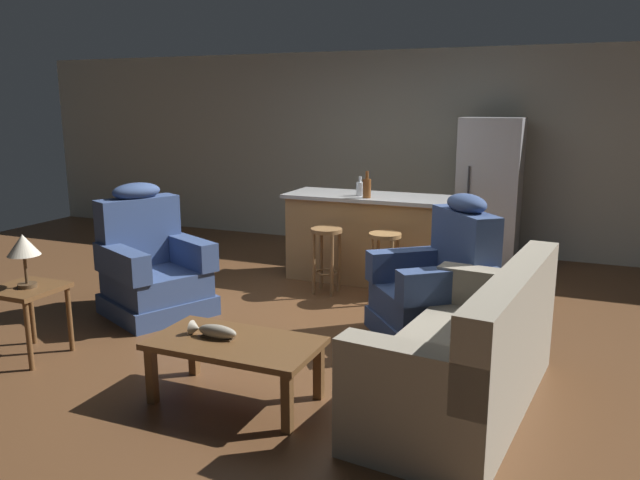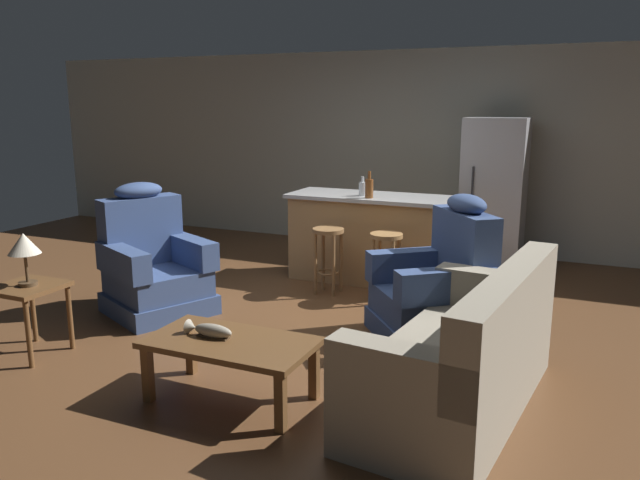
# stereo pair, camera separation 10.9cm
# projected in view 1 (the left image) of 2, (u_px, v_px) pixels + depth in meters

# --- Properties ---
(ground_plane) EXTENTS (12.00, 12.00, 0.00)m
(ground_plane) POSITION_uv_depth(u_px,v_px,m) (321.00, 317.00, 5.73)
(ground_plane) COLOR brown
(back_wall) EXTENTS (12.00, 0.05, 2.60)m
(back_wall) POSITION_uv_depth(u_px,v_px,m) (412.00, 151.00, 8.26)
(back_wall) COLOR #B2B2A3
(back_wall) RESTS_ON ground_plane
(coffee_table) EXTENTS (1.10, 0.60, 0.42)m
(coffee_table) POSITION_uv_depth(u_px,v_px,m) (235.00, 349.00, 4.05)
(coffee_table) COLOR brown
(coffee_table) RESTS_ON ground_plane
(fish_figurine) EXTENTS (0.34, 0.10, 0.10)m
(fish_figurine) POSITION_uv_depth(u_px,v_px,m) (213.00, 331.00, 4.09)
(fish_figurine) COLOR #4C3823
(fish_figurine) RESTS_ON coffee_table
(couch) EXTENTS (1.05, 1.98, 0.94)m
(couch) POSITION_uv_depth(u_px,v_px,m) (469.00, 357.00, 3.97)
(couch) COLOR #9E937F
(couch) RESTS_ON ground_plane
(recliner_near_lamp) EXTENTS (1.12, 1.12, 1.20)m
(recliner_near_lamp) POSITION_uv_depth(u_px,v_px,m) (152.00, 268.00, 5.79)
(recliner_near_lamp) COLOR #384C7A
(recliner_near_lamp) RESTS_ON ground_plane
(recliner_near_island) EXTENTS (1.18, 1.18, 1.20)m
(recliner_near_island) POSITION_uv_depth(u_px,v_px,m) (439.00, 288.00, 5.19)
(recliner_near_island) COLOR #384C7A
(recliner_near_island) RESTS_ON ground_plane
(end_table) EXTENTS (0.48, 0.48, 0.56)m
(end_table) POSITION_uv_depth(u_px,v_px,m) (28.00, 299.00, 4.75)
(end_table) COLOR brown
(end_table) RESTS_ON ground_plane
(table_lamp) EXTENTS (0.24, 0.24, 0.41)m
(table_lamp) POSITION_uv_depth(u_px,v_px,m) (23.00, 248.00, 4.65)
(table_lamp) COLOR #4C3823
(table_lamp) RESTS_ON end_table
(kitchen_island) EXTENTS (1.80, 0.70, 0.95)m
(kitchen_island) POSITION_uv_depth(u_px,v_px,m) (368.00, 238.00, 6.84)
(kitchen_island) COLOR #AD7F4C
(kitchen_island) RESTS_ON ground_plane
(bar_stool_left) EXTENTS (0.32, 0.32, 0.68)m
(bar_stool_left) POSITION_uv_depth(u_px,v_px,m) (326.00, 248.00, 6.36)
(bar_stool_left) COLOR olive
(bar_stool_left) RESTS_ON ground_plane
(bar_stool_right) EXTENTS (0.32, 0.32, 0.68)m
(bar_stool_right) POSITION_uv_depth(u_px,v_px,m) (385.00, 254.00, 6.13)
(bar_stool_right) COLOR #A87A47
(bar_stool_right) RESTS_ON ground_plane
(refrigerator) EXTENTS (0.70, 0.69, 1.76)m
(refrigerator) POSITION_uv_depth(u_px,v_px,m) (489.00, 193.00, 7.41)
(refrigerator) COLOR #B7B7BC
(refrigerator) RESTS_ON ground_plane
(bottle_tall_green) EXTENTS (0.09, 0.09, 0.28)m
(bottle_tall_green) POSITION_uv_depth(u_px,v_px,m) (367.00, 188.00, 6.51)
(bottle_tall_green) COLOR brown
(bottle_tall_green) RESTS_ON kitchen_island
(bottle_short_amber) EXTENTS (0.08, 0.08, 0.21)m
(bottle_short_amber) POSITION_uv_depth(u_px,v_px,m) (360.00, 188.00, 6.67)
(bottle_short_amber) COLOR silver
(bottle_short_amber) RESTS_ON kitchen_island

